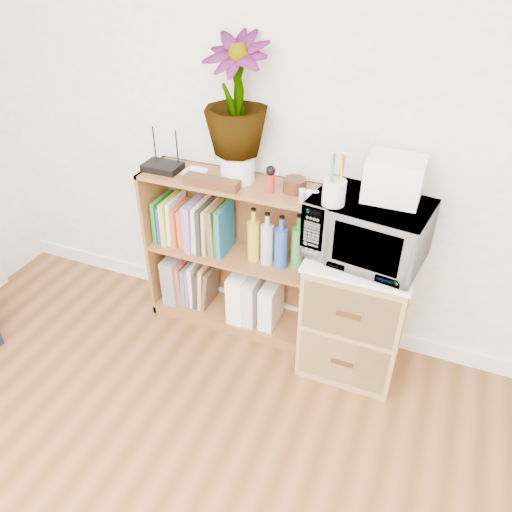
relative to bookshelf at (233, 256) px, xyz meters
The scene contains 21 objects.
skirting_board 0.57m from the bookshelf, 21.80° to the left, with size 4.00×0.02×0.10m, color white.
bookshelf is the anchor object (origin of this frame).
wicker_unit 0.76m from the bookshelf, ahead, with size 0.50×0.45×0.70m, color #9E7542.
microwave 0.85m from the bookshelf, ahead, with size 0.54×0.37×0.30m, color white.
pen_cup 0.86m from the bookshelf, 16.36° to the right, with size 0.10×0.10×0.12m, color silver.
small_appliance 1.05m from the bookshelf, ahead, with size 0.25×0.21×0.20m, color white.
router 0.63m from the bookshelf, behind, with size 0.20×0.14×0.04m, color black.
white_bowl 0.53m from the bookshelf, behind, with size 0.13×0.13×0.03m, color silver.
plant_pot 0.55m from the bookshelf, 30.33° to the left, with size 0.18×0.18×0.15m, color silver.
potted_plant 0.91m from the bookshelf, 30.33° to the left, with size 0.32×0.32×0.57m, color #396C2B.
trinket_box 0.51m from the bookshelf, 119.62° to the right, with size 0.30×0.07×0.05m, color #3C2010.
kokeshi_doll 0.58m from the bookshelf, ahead, with size 0.04×0.04×0.09m, color red.
wooden_bowl 0.62m from the bookshelf, ahead, with size 0.12×0.12×0.07m, color #341B0E.
paint_jars 0.68m from the bookshelf, 11.20° to the right, with size 0.11×0.04×0.06m, color pink.
file_box 0.47m from the bookshelf, behind, with size 0.09×0.24×0.31m, color gray.
magazine_holder_left 0.26m from the bookshelf, ahead, with size 0.10×0.25×0.31m, color white.
magazine_holder_mid 0.29m from the bookshelf, ahead, with size 0.09×0.24×0.30m, color silver.
magazine_holder_right 0.36m from the bookshelf, ahead, with size 0.09×0.22×0.27m, color white.
cookbooks 0.29m from the bookshelf, behind, with size 0.44×0.20×0.29m.
liquor_bottles 0.32m from the bookshelf, ahead, with size 0.32×0.07×0.31m.
lower_books 0.36m from the bookshelf, behind, with size 0.22×0.19×0.30m.
Camera 1 is at (0.68, -0.05, 2.08)m, focal length 35.00 mm.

